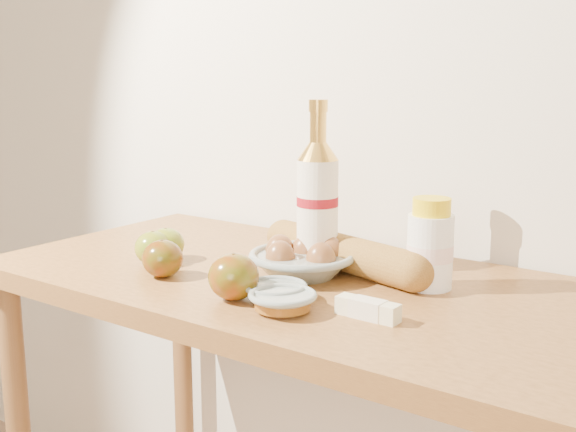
# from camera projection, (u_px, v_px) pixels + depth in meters

# --- Properties ---
(back_wall) EXTENTS (3.50, 0.02, 2.60)m
(back_wall) POSITION_uv_depth(u_px,v_px,m) (387.00, 59.00, 1.53)
(back_wall) COLOR silver
(back_wall) RESTS_ON ground
(table) EXTENTS (1.20, 0.60, 0.90)m
(table) POSITION_uv_depth(u_px,v_px,m) (297.00, 339.00, 1.37)
(table) COLOR #A46D35
(table) RESTS_ON ground
(bourbon_bottle) EXTENTS (0.09, 0.09, 0.32)m
(bourbon_bottle) POSITION_uv_depth(u_px,v_px,m) (317.00, 202.00, 1.37)
(bourbon_bottle) COLOR white
(bourbon_bottle) RESTS_ON table
(cream_bottle) EXTENTS (0.10, 0.10, 0.16)m
(cream_bottle) POSITION_uv_depth(u_px,v_px,m) (430.00, 247.00, 1.26)
(cream_bottle) COLOR white
(cream_bottle) RESTS_ON table
(egg_bowl) EXTENTS (0.27, 0.27, 0.07)m
(egg_bowl) POSITION_uv_depth(u_px,v_px,m) (303.00, 260.00, 1.35)
(egg_bowl) COLOR gray
(egg_bowl) RESTS_ON table
(baguette) EXTENTS (0.43, 0.17, 0.07)m
(baguette) POSITION_uv_depth(u_px,v_px,m) (343.00, 253.00, 1.38)
(baguette) COLOR #A87933
(baguette) RESTS_ON table
(apple_yellowgreen) EXTENTS (0.09, 0.09, 0.07)m
(apple_yellowgreen) POSITION_uv_depth(u_px,v_px,m) (166.00, 245.00, 1.45)
(apple_yellowgreen) COLOR olive
(apple_yellowgreen) RESTS_ON table
(apple_redgreen_front) EXTENTS (0.09, 0.09, 0.07)m
(apple_redgreen_front) POSITION_uv_depth(u_px,v_px,m) (163.00, 259.00, 1.34)
(apple_redgreen_front) COLOR maroon
(apple_redgreen_front) RESTS_ON table
(apple_redgreen_right) EXTENTS (0.10, 0.10, 0.08)m
(apple_redgreen_right) POSITION_uv_depth(u_px,v_px,m) (234.00, 277.00, 1.20)
(apple_redgreen_right) COLOR #951608
(apple_redgreen_right) RESTS_ON table
(sugar_bowl) EXTENTS (0.14, 0.14, 0.03)m
(sugar_bowl) POSITION_uv_depth(u_px,v_px,m) (276.00, 292.00, 1.20)
(sugar_bowl) COLOR gray
(sugar_bowl) RESTS_ON table
(syrup_bowl) EXTENTS (0.14, 0.14, 0.03)m
(syrup_bowl) POSITION_uv_depth(u_px,v_px,m) (283.00, 301.00, 1.15)
(syrup_bowl) COLOR gray
(syrup_bowl) RESTS_ON table
(butter_stick) EXTENTS (0.10, 0.03, 0.03)m
(butter_stick) POSITION_uv_depth(u_px,v_px,m) (368.00, 309.00, 1.12)
(butter_stick) COLOR #F2ECBB
(butter_stick) RESTS_ON table
(apple_extra) EXTENTS (0.09, 0.09, 0.07)m
(apple_extra) POSITION_uv_depth(u_px,v_px,m) (153.00, 248.00, 1.42)
(apple_extra) COLOR olive
(apple_extra) RESTS_ON table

